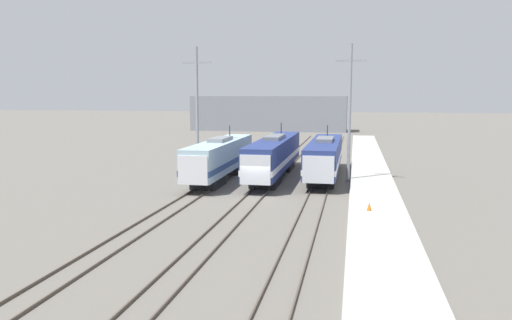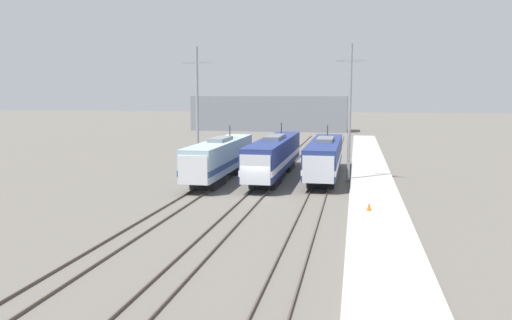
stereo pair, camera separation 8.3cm
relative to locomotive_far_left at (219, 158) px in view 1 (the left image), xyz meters
The scene contains 12 objects.
ground_plane 8.67m from the locomotive_far_left, 53.63° to the right, with size 400.00×400.00×0.00m, color #666059.
rail_pair_far_left 7.07m from the locomotive_far_left, 90.00° to the right, with size 1.51×120.00×0.15m.
rail_pair_center 8.66m from the locomotive_far_left, 53.63° to the right, with size 1.51×120.00×0.15m.
rail_pair_far_right 12.23m from the locomotive_far_left, 34.17° to the right, with size 1.51×120.00×0.15m.
locomotive_far_left is the anchor object (origin of this frame).
locomotive_center 5.54m from the locomotive_far_left, 25.73° to the left, with size 2.80×20.12×5.24m.
locomotive_far_right 10.48m from the locomotive_far_left, 17.87° to the left, with size 2.90×18.12×5.01m.
catenary_tower_left 5.57m from the locomotive_far_left, 150.28° to the left, with size 2.86×0.29×12.96m.
catenary_tower_right 13.28m from the locomotive_far_left, ahead, with size 2.86×0.29×12.96m.
platform 16.19m from the locomotive_far_left, 24.92° to the right, with size 4.00×120.00×0.30m.
traffic_cone 18.30m from the locomotive_far_left, 39.96° to the right, with size 0.34×0.34×0.58m.
depot_building 67.98m from the locomotive_far_left, 95.66° to the left, with size 35.49×8.38×7.95m.
Camera 1 is at (7.88, -39.60, 8.28)m, focal length 35.00 mm.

